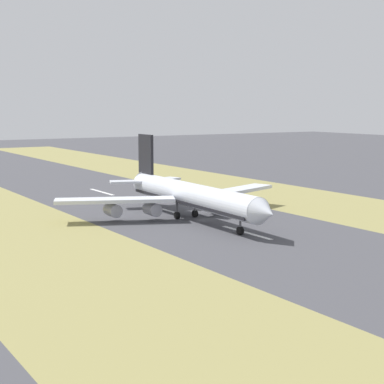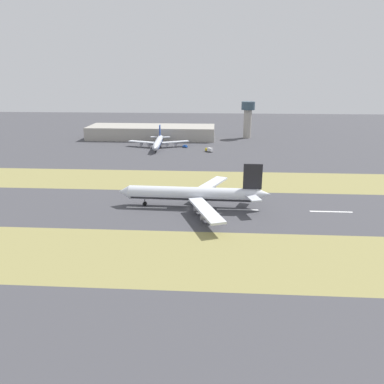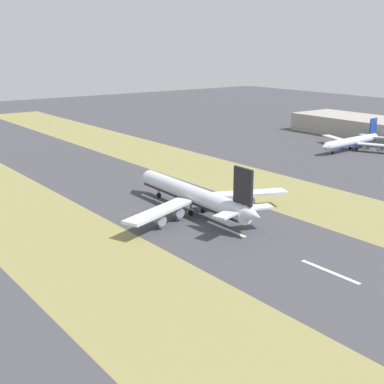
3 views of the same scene
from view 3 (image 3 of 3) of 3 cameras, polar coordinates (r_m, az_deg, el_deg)
ground_plane at (r=180.94m, az=-0.77°, el=-2.14°), size 800.00×800.00×0.00m
grass_median_west at (r=160.04m, az=-13.94°, el=-5.02°), size 40.00×600.00×0.01m
grass_median_east at (r=209.56m, az=9.21°, el=0.14°), size 40.00×600.00×0.01m
centreline_dash_near at (r=139.32m, az=14.49°, el=-8.22°), size 1.20×18.00×0.01m
centreline_dash_mid at (r=165.02m, az=3.64°, el=-3.94°), size 1.20×18.00×0.01m
centreline_dash_far at (r=195.59m, az=-3.99°, el=-0.81°), size 1.20×18.00×0.01m
airplane_main_jet at (r=177.74m, az=0.35°, el=-0.44°), size 64.11×67.14×20.20m
terminal_building at (r=340.60m, az=19.56°, el=6.33°), size 36.00×112.16×11.26m
airplane_parked_apron at (r=298.48m, az=16.80°, el=5.17°), size 51.47×49.05×15.47m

